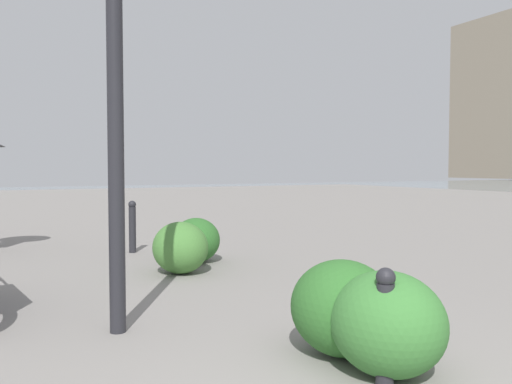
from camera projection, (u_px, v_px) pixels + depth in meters
name	position (u px, v px, depth m)	size (l,w,h in m)	color
lamppost	(114.00, 20.00, 4.54)	(0.98, 0.28, 4.09)	#232328
bollard_near	(385.00, 325.00, 3.49)	(0.13, 0.13, 0.80)	#232328
bollard_mid	(132.00, 226.00, 9.01)	(0.13, 0.13, 0.89)	#232328
shrub_low	(387.00, 323.00, 3.69)	(0.86, 0.77, 0.73)	#387533
shrub_round	(180.00, 248.00, 7.24)	(0.84, 0.75, 0.71)	#477F38
shrub_wide	(196.00, 240.00, 8.12)	(0.80, 0.72, 0.68)	#2D6628
shrub_tall	(343.00, 308.00, 4.08)	(0.87, 0.78, 0.74)	#2D6628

